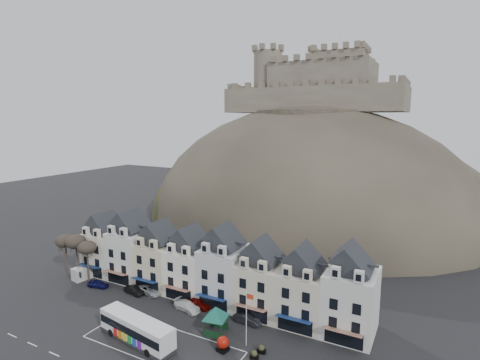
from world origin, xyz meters
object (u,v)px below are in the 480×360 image
(car_black, at_px, (134,290))
(car_charcoal, at_px, (247,319))
(red_buoy, at_px, (223,344))
(white_van, at_px, (87,272))
(car_white, at_px, (187,306))
(bus_shelter, at_px, (216,313))
(car_navy, at_px, (98,284))
(car_maroon, at_px, (199,303))
(bus, at_px, (137,328))
(car_silver, at_px, (150,290))
(flagpole, at_px, (247,315))

(car_black, bearing_deg, car_charcoal, -79.48)
(red_buoy, bearing_deg, car_black, 162.85)
(white_van, bearing_deg, car_white, 7.10)
(car_charcoal, bearing_deg, bus_shelter, 151.61)
(white_van, xyz_separation_m, car_navy, (5.36, -2.02, -0.52))
(car_black, bearing_deg, red_buoy, -98.45)
(car_maroon, bearing_deg, red_buoy, -123.26)
(car_white, bearing_deg, bus, -174.53)
(bus_shelter, xyz_separation_m, car_navy, (-26.49, 2.59, -2.47))
(car_black, relative_size, car_charcoal, 0.96)
(red_buoy, distance_m, car_silver, 21.24)
(white_van, relative_size, car_maroon, 1.19)
(white_van, bearing_deg, red_buoy, -2.53)
(car_maroon, xyz_separation_m, car_charcoal, (8.99, -0.75, -0.08))
(red_buoy, distance_m, flagpole, 4.77)
(bus, xyz_separation_m, car_black, (-10.44, 10.44, -1.28))
(car_silver, bearing_deg, car_charcoal, -81.27)
(car_navy, bearing_deg, car_maroon, -94.61)
(bus_shelter, bearing_deg, bus, -151.70)
(bus_shelter, relative_size, flagpole, 0.81)
(bus_shelter, xyz_separation_m, car_charcoal, (2.75, 4.34, -2.43))
(car_maroon, bearing_deg, white_van, 99.45)
(car_silver, distance_m, car_maroon, 10.40)
(flagpole, xyz_separation_m, car_black, (-24.10, 4.24, -3.73))
(bus_shelter, xyz_separation_m, car_maroon, (-6.24, 5.09, -2.35))
(car_black, distance_m, car_white, 11.45)
(car_black, relative_size, car_white, 0.83)
(flagpole, height_order, car_white, flagpole)
(bus, distance_m, car_white, 10.30)
(car_white, height_order, car_maroon, car_maroon)
(car_silver, relative_size, car_maroon, 1.10)
(white_van, relative_size, car_black, 1.34)
(bus_shelter, height_order, red_buoy, bus_shelter)
(red_buoy, bearing_deg, car_maroon, 138.37)
(car_maroon, distance_m, car_charcoal, 9.03)
(car_silver, bearing_deg, car_white, -89.49)
(flagpole, height_order, white_van, flagpole)
(flagpole, height_order, car_maroon, flagpole)
(car_silver, distance_m, car_white, 9.35)
(bus_shelter, relative_size, car_maroon, 1.37)
(bus, distance_m, bus_shelter, 10.90)
(white_van, bearing_deg, bus_shelter, 1.70)
(flagpole, height_order, car_silver, flagpole)
(car_black, height_order, car_white, car_white)
(bus_shelter, height_order, car_silver, bus_shelter)
(bus, height_order, car_white, bus)
(flagpole, bearing_deg, car_charcoal, 116.58)
(flagpole, xyz_separation_m, car_charcoal, (-2.47, 4.93, -3.70))
(bus, relative_size, car_navy, 3.32)
(bus_shelter, height_order, car_white, bus_shelter)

